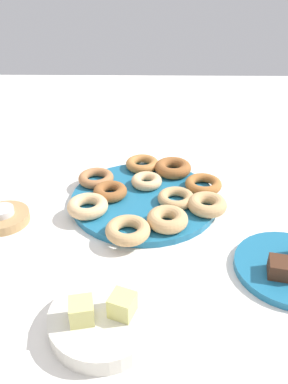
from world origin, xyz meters
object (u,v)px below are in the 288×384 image
at_px(donut_9, 96,178).
at_px(donut_10, 173,168).
at_px(brownie_far, 282,268).
at_px(donut_plate, 144,199).
at_px(tealight, 2,211).
at_px(donut_2, 167,219).
at_px(donut_7, 176,198).
at_px(candle_holder, 4,218).
at_px(donut_1, 147,181).
at_px(donut_6, 203,184).
at_px(donut_3, 142,164).
at_px(melon_chunk_left, 122,305).
at_px(donut_4, 207,204).
at_px(donut_0, 110,192).
at_px(donut_5, 128,230).
at_px(fruit_bowl, 104,320).
at_px(donut_8, 88,206).
at_px(melon_chunk_right, 81,311).

distance_m(donut_9, donut_10, 0.20).
height_order(donut_9, brownie_far, brownie_far).
xyz_separation_m(donut_plate, tealight, (0.31, 0.09, 0.02)).
height_order(donut_2, donut_7, donut_2).
distance_m(donut_2, candle_holder, 0.36).
xyz_separation_m(donut_1, donut_9, (0.13, -0.01, -0.00)).
relative_size(donut_1, donut_6, 0.85).
height_order(donut_3, melon_chunk_left, melon_chunk_left).
height_order(donut_2, brownie_far, same).
xyz_separation_m(donut_6, donut_7, (0.07, 0.07, 0.00)).
bearing_deg(donut_4, donut_2, 32.98).
distance_m(donut_4, candle_holder, 0.46).
distance_m(donut_3, tealight, 0.38).
xyz_separation_m(donut_0, donut_6, (-0.23, -0.04, -0.00)).
bearing_deg(donut_plate, melon_chunk_left, 85.72).
bearing_deg(donut_9, tealight, 39.43).
bearing_deg(donut_10, donut_6, 131.74).
distance_m(donut_5, melon_chunk_left, 0.21).
bearing_deg(donut_3, donut_5, 85.53).
xyz_separation_m(donut_2, tealight, (0.36, -0.03, -0.00)).
height_order(donut_7, fruit_bowl, donut_7).
xyz_separation_m(donut_plate, donut_7, (-0.07, 0.03, 0.02)).
distance_m(donut_0, donut_6, 0.23).
height_order(donut_10, candle_holder, donut_10).
bearing_deg(melon_chunk_left, donut_0, -81.60).
relative_size(donut_6, donut_7, 1.05).
relative_size(donut_9, tealight, 1.77).
xyz_separation_m(donut_4, donut_9, (0.27, -0.12, -0.00)).
relative_size(donut_10, candle_holder, 0.86).
bearing_deg(donut_10, donut_8, 42.85).
bearing_deg(donut_3, donut_9, 34.32).
bearing_deg(donut_7, donut_6, -137.08).
distance_m(melon_chunk_left, melon_chunk_right, 0.06).
relative_size(tealight, melon_chunk_left, 1.41).
bearing_deg(tealight, brownie_far, 162.88).
xyz_separation_m(donut_plate, donut_4, (-0.14, 0.06, 0.02)).
bearing_deg(melon_chunk_right, brownie_far, -160.51).
distance_m(donut_4, tealight, 0.45).
relative_size(donut_plate, donut_8, 3.80).
height_order(donut_0, tealight, donut_0).
height_order(donut_6, fruit_bowl, donut_6).
distance_m(donut_8, melon_chunk_left, 0.32).
bearing_deg(tealight, donut_9, -140.57).
relative_size(donut_3, fruit_bowl, 0.52).
bearing_deg(candle_holder, donut_8, -173.26).
height_order(donut_5, fruit_bowl, donut_5).
distance_m(brownie_far, melon_chunk_left, 0.30).
distance_m(donut_8, tealight, 0.19).
bearing_deg(fruit_bowl, donut_6, -116.55).
relative_size(donut_5, candle_holder, 0.82).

